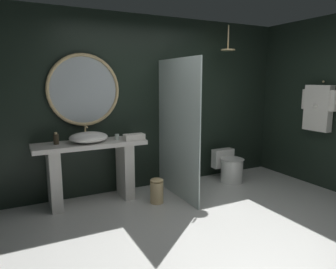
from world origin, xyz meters
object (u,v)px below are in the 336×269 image
object	(u,v)px
round_wall_mirror	(84,90)
rain_shower_head	(228,48)
hanging_bathrobe	(318,107)
tumbler_cup	(117,137)
folded_hand_towel	(134,137)
soap_dispenser	(56,139)
vessel_sink	(89,137)
waste_bin	(157,190)
toilet	(230,167)

from	to	relation	value
round_wall_mirror	rain_shower_head	bearing A→B (deg)	-6.76
rain_shower_head	hanging_bathrobe	xyz separation A→B (m)	(1.04, -0.91, -0.90)
tumbler_cup	folded_hand_towel	xyz separation A→B (m)	(0.20, -0.13, 0.00)
rain_shower_head	folded_hand_towel	bearing A→B (deg)	-176.33
soap_dispenser	hanging_bathrobe	distance (m)	3.82
vessel_sink	waste_bin	world-z (taller)	vessel_sink
waste_bin	folded_hand_towel	world-z (taller)	folded_hand_towel
round_wall_mirror	toilet	bearing A→B (deg)	-9.31
waste_bin	folded_hand_towel	xyz separation A→B (m)	(-0.20, 0.29, 0.71)
round_wall_mirror	folded_hand_towel	bearing A→B (deg)	-32.62
tumbler_cup	toilet	size ratio (longest dim) A/B	0.15
folded_hand_towel	tumbler_cup	bearing A→B (deg)	148.51
tumbler_cup	round_wall_mirror	size ratio (longest dim) A/B	0.08
vessel_sink	rain_shower_head	xyz separation A→B (m)	(2.24, 0.00, 1.24)
soap_dispenser	toilet	distance (m)	2.76
round_wall_mirror	rain_shower_head	distance (m)	2.32
vessel_sink	hanging_bathrobe	bearing A→B (deg)	-15.42
toilet	waste_bin	size ratio (longest dim) A/B	1.51
soap_dispenser	folded_hand_towel	size ratio (longest dim) A/B	0.56
tumbler_cup	soap_dispenser	world-z (taller)	soap_dispenser
vessel_sink	waste_bin	size ratio (longest dim) A/B	1.45
toilet	waste_bin	world-z (taller)	toilet
hanging_bathrobe	soap_dispenser	bearing A→B (deg)	165.01
tumbler_cup	rain_shower_head	size ratio (longest dim) A/B	0.21
hanging_bathrobe	waste_bin	xyz separation A→B (m)	(-2.48, 0.51, -1.08)
round_wall_mirror	waste_bin	size ratio (longest dim) A/B	2.83
soap_dispenser	vessel_sink	bearing A→B (deg)	-11.37
rain_shower_head	hanging_bathrobe	world-z (taller)	rain_shower_head
tumbler_cup	folded_hand_towel	distance (m)	0.24
hanging_bathrobe	toilet	world-z (taller)	hanging_bathrobe
tumbler_cup	toilet	xyz separation A→B (m)	(1.88, -0.13, -0.64)
vessel_sink	toilet	distance (m)	2.37
toilet	folded_hand_towel	xyz separation A→B (m)	(-1.67, 0.00, 0.65)
tumbler_cup	soap_dispenser	xyz separation A→B (m)	(-0.79, 0.06, 0.03)
tumbler_cup	soap_dispenser	size ratio (longest dim) A/B	0.51
vessel_sink	round_wall_mirror	world-z (taller)	round_wall_mirror
rain_shower_head	toilet	size ratio (longest dim) A/B	0.73
round_wall_mirror	hanging_bathrobe	bearing A→B (deg)	-19.74
toilet	vessel_sink	bearing A→B (deg)	177.35
vessel_sink	rain_shower_head	world-z (taller)	rain_shower_head
round_wall_mirror	waste_bin	world-z (taller)	round_wall_mirror
round_wall_mirror	tumbler_cup	bearing A→B (deg)	-33.23
tumbler_cup	rain_shower_head	bearing A→B (deg)	-0.62
round_wall_mirror	toilet	world-z (taller)	round_wall_mirror
tumbler_cup	waste_bin	distance (m)	0.92
vessel_sink	folded_hand_towel	bearing A→B (deg)	-9.86
tumbler_cup	toilet	distance (m)	1.99
vessel_sink	toilet	xyz separation A→B (m)	(2.27, -0.10, -0.68)
rain_shower_head	waste_bin	xyz separation A→B (m)	(-1.44, -0.40, -1.98)
waste_bin	rain_shower_head	bearing A→B (deg)	15.45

